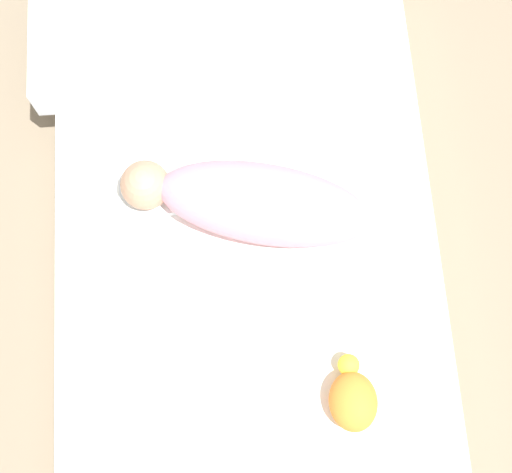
# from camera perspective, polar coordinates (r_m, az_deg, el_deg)

# --- Properties ---
(ground_plane) EXTENTS (12.00, 12.00, 0.00)m
(ground_plane) POSITION_cam_1_polar(r_m,az_deg,el_deg) (1.79, -0.56, -3.74)
(ground_plane) COLOR #7A6B56
(bed_mattress) EXTENTS (1.60, 0.90, 0.14)m
(bed_mattress) POSITION_cam_1_polar(r_m,az_deg,el_deg) (1.72, -0.58, -3.25)
(bed_mattress) COLOR white
(bed_mattress) RESTS_ON ground_plane
(burp_cloth) EXTENTS (0.17, 0.18, 0.02)m
(burp_cloth) POSITION_cam_1_polar(r_m,az_deg,el_deg) (1.72, -7.93, 4.34)
(burp_cloth) COLOR white
(burp_cloth) RESTS_ON bed_mattress
(swaddled_baby) EXTENTS (0.30, 0.58, 0.17)m
(swaddled_baby) POSITION_cam_1_polar(r_m,az_deg,el_deg) (1.61, -0.27, 2.77)
(swaddled_baby) COLOR pink
(swaddled_baby) RESTS_ON bed_mattress
(pillow) EXTENTS (0.38, 0.38, 0.10)m
(pillow) POSITION_cam_1_polar(r_m,az_deg,el_deg) (1.87, -11.55, 15.80)
(pillow) COLOR white
(pillow) RESTS_ON bed_mattress
(turtle_plush) EXTENTS (0.17, 0.11, 0.09)m
(turtle_plush) POSITION_cam_1_polar(r_m,az_deg,el_deg) (1.58, 7.74, -12.71)
(turtle_plush) COLOR orange
(turtle_plush) RESTS_ON bed_mattress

